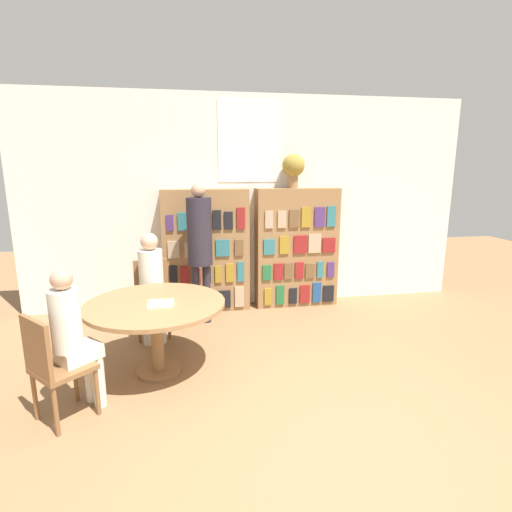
{
  "coord_description": "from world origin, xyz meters",
  "views": [
    {
      "loc": [
        -0.92,
        -2.4,
        2.0
      ],
      "look_at": [
        -0.18,
        1.8,
        1.05
      ],
      "focal_mm": 28.0,
      "sensor_mm": 36.0,
      "label": 1
    }
  ],
  "objects_px": {
    "chair_left_side": "(152,294)",
    "bookshelf_left": "(206,251)",
    "bookshelf_right": "(297,248)",
    "seated_reader_left": "(152,279)",
    "flower_vase": "(293,167)",
    "seated_reader_right": "(73,334)",
    "reading_table": "(156,313)",
    "librarian_standing": "(200,239)",
    "chair_near_camera": "(53,364)"
  },
  "relations": [
    {
      "from": "chair_left_side",
      "to": "seated_reader_left",
      "type": "bearing_deg",
      "value": 90.0
    },
    {
      "from": "flower_vase",
      "to": "chair_near_camera",
      "type": "distance_m",
      "value": 3.85
    },
    {
      "from": "bookshelf_right",
      "to": "seated_reader_left",
      "type": "bearing_deg",
      "value": -155.0
    },
    {
      "from": "seated_reader_left",
      "to": "librarian_standing",
      "type": "xyz_separation_m",
      "value": [
        0.58,
        0.43,
        0.39
      ]
    },
    {
      "from": "bookshelf_right",
      "to": "reading_table",
      "type": "distance_m",
      "value": 2.6
    },
    {
      "from": "reading_table",
      "to": "seated_reader_left",
      "type": "distance_m",
      "value": 0.84
    },
    {
      "from": "reading_table",
      "to": "flower_vase",
      "type": "bearing_deg",
      "value": 43.92
    },
    {
      "from": "chair_near_camera",
      "to": "seated_reader_left",
      "type": "distance_m",
      "value": 1.66
    },
    {
      "from": "bookshelf_right",
      "to": "flower_vase",
      "type": "bearing_deg",
      "value": 175.93
    },
    {
      "from": "bookshelf_right",
      "to": "librarian_standing",
      "type": "distance_m",
      "value": 1.52
    },
    {
      "from": "bookshelf_left",
      "to": "reading_table",
      "type": "distance_m",
      "value": 1.87
    },
    {
      "from": "bookshelf_left",
      "to": "bookshelf_right",
      "type": "distance_m",
      "value": 1.31
    },
    {
      "from": "chair_left_side",
      "to": "librarian_standing",
      "type": "xyz_separation_m",
      "value": [
        0.6,
        0.25,
        0.61
      ]
    },
    {
      "from": "bookshelf_right",
      "to": "seated_reader_right",
      "type": "relative_size",
      "value": 1.38
    },
    {
      "from": "reading_table",
      "to": "librarian_standing",
      "type": "height_order",
      "value": "librarian_standing"
    },
    {
      "from": "flower_vase",
      "to": "chair_left_side",
      "type": "relative_size",
      "value": 0.52
    },
    {
      "from": "seated_reader_left",
      "to": "bookshelf_right",
      "type": "bearing_deg",
      "value": -161.66
    },
    {
      "from": "bookshelf_left",
      "to": "chair_near_camera",
      "type": "relative_size",
      "value": 1.9
    },
    {
      "from": "bookshelf_right",
      "to": "bookshelf_left",
      "type": "bearing_deg",
      "value": 179.99
    },
    {
      "from": "bookshelf_left",
      "to": "bookshelf_right",
      "type": "relative_size",
      "value": 1.0
    },
    {
      "from": "bookshelf_right",
      "to": "seated_reader_right",
      "type": "height_order",
      "value": "bookshelf_right"
    },
    {
      "from": "flower_vase",
      "to": "seated_reader_right",
      "type": "xyz_separation_m",
      "value": [
        -2.43,
        -2.32,
        -1.32
      ]
    },
    {
      "from": "bookshelf_left",
      "to": "seated_reader_right",
      "type": "bearing_deg",
      "value": -117.22
    },
    {
      "from": "seated_reader_left",
      "to": "librarian_standing",
      "type": "bearing_deg",
      "value": -150.28
    },
    {
      "from": "seated_reader_left",
      "to": "chair_left_side",
      "type": "bearing_deg",
      "value": -90.0
    },
    {
      "from": "seated_reader_right",
      "to": "chair_left_side",
      "type": "bearing_deg",
      "value": 119.97
    },
    {
      "from": "reading_table",
      "to": "chair_left_side",
      "type": "xyz_separation_m",
      "value": [
        -0.12,
        1.0,
        -0.12
      ]
    },
    {
      "from": "bookshelf_right",
      "to": "librarian_standing",
      "type": "xyz_separation_m",
      "value": [
        -1.41,
        -0.5,
        0.27
      ]
    },
    {
      "from": "seated_reader_left",
      "to": "seated_reader_right",
      "type": "relative_size",
      "value": 1.03
    },
    {
      "from": "chair_left_side",
      "to": "seated_reader_right",
      "type": "height_order",
      "value": "seated_reader_right"
    },
    {
      "from": "chair_near_camera",
      "to": "librarian_standing",
      "type": "relative_size",
      "value": 0.5
    },
    {
      "from": "bookshelf_left",
      "to": "flower_vase",
      "type": "relative_size",
      "value": 3.65
    },
    {
      "from": "chair_near_camera",
      "to": "seated_reader_left",
      "type": "height_order",
      "value": "seated_reader_left"
    },
    {
      "from": "chair_left_side",
      "to": "flower_vase",
      "type": "bearing_deg",
      "value": -165.35
    },
    {
      "from": "chair_left_side",
      "to": "seated_reader_right",
      "type": "relative_size",
      "value": 0.73
    },
    {
      "from": "chair_left_side",
      "to": "bookshelf_right",
      "type": "bearing_deg",
      "value": -166.14
    },
    {
      "from": "chair_near_camera",
      "to": "chair_left_side",
      "type": "bearing_deg",
      "value": 117.0
    },
    {
      "from": "bookshelf_right",
      "to": "chair_near_camera",
      "type": "xyz_separation_m",
      "value": [
        -2.64,
        -2.44,
        -0.35
      ]
    },
    {
      "from": "bookshelf_left",
      "to": "chair_near_camera",
      "type": "distance_m",
      "value": 2.8
    },
    {
      "from": "seated_reader_left",
      "to": "librarian_standing",
      "type": "distance_m",
      "value": 0.82
    },
    {
      "from": "chair_left_side",
      "to": "bookshelf_left",
      "type": "bearing_deg",
      "value": -139.62
    },
    {
      "from": "bookshelf_right",
      "to": "chair_near_camera",
      "type": "distance_m",
      "value": 3.61
    },
    {
      "from": "reading_table",
      "to": "librarian_standing",
      "type": "relative_size",
      "value": 0.74
    },
    {
      "from": "reading_table",
      "to": "seated_reader_left",
      "type": "height_order",
      "value": "seated_reader_left"
    },
    {
      "from": "seated_reader_right",
      "to": "reading_table",
      "type": "bearing_deg",
      "value": 90.0
    },
    {
      "from": "flower_vase",
      "to": "bookshelf_left",
      "type": "bearing_deg",
      "value": -179.79
    },
    {
      "from": "seated_reader_right",
      "to": "librarian_standing",
      "type": "bearing_deg",
      "value": 106.32
    },
    {
      "from": "reading_table",
      "to": "seated_reader_left",
      "type": "xyz_separation_m",
      "value": [
        -0.1,
        0.83,
        0.11
      ]
    },
    {
      "from": "flower_vase",
      "to": "seated_reader_left",
      "type": "distance_m",
      "value": 2.49
    },
    {
      "from": "flower_vase",
      "to": "librarian_standing",
      "type": "height_order",
      "value": "flower_vase"
    }
  ]
}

